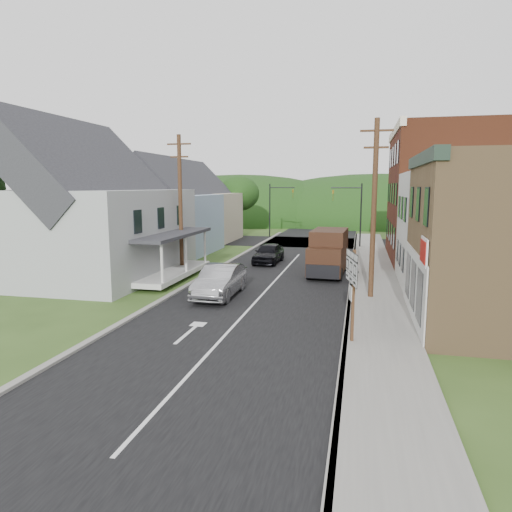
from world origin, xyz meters
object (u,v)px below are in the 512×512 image
Objects in this scene: dark_sedan at (268,253)px; warning_sign at (355,267)px; silver_sedan at (220,281)px; route_sign_cluster at (352,282)px; delivery_van at (328,252)px.

warning_sign is (6.47, -9.33, 0.84)m from dark_sedan.
silver_sedan is at bearing 173.00° from warning_sign.
silver_sedan is 1.13× the size of dark_sedan.
route_sign_cluster reaches higher than dark_sedan.
route_sign_cluster is (1.75, -13.23, 0.84)m from delivery_van.
silver_sedan is 7.08m from warning_sign.
delivery_van is 13.38m from route_sign_cluster.
silver_sedan is at bearing -122.04° from delivery_van.
silver_sedan is 8.88m from delivery_van.
route_sign_cluster is (6.83, -5.98, 1.50)m from silver_sedan.
warning_sign is (6.86, 1.60, 0.77)m from silver_sedan.
dark_sedan is 6.01m from delivery_van.
silver_sedan is at bearing -89.62° from dark_sedan.
delivery_van is at bearing 54.48° from silver_sedan.
delivery_van is 5.93m from warning_sign.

